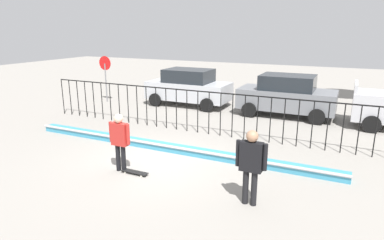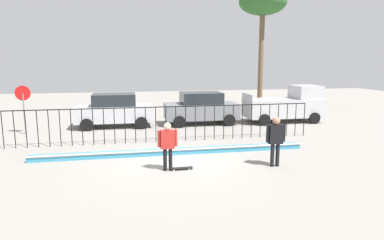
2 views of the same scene
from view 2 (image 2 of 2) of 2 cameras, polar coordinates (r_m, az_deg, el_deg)
ground_plane at (r=13.01m, az=-2.68°, el=-6.84°), size 60.00×60.00×0.00m
bowl_coping_ledge at (r=13.88m, az=-3.26°, el=-5.26°), size 11.00×0.41×0.27m
perimeter_fence at (r=15.88m, az=-4.40°, el=0.03°), size 14.04×0.04×1.66m
skateboarder at (r=11.68m, az=-4.10°, el=-3.69°), size 0.68×0.25×1.68m
skateboard at (r=11.98m, az=-1.80°, el=-8.02°), size 0.80×0.20×0.07m
camera_operator at (r=12.46m, az=13.79°, el=-2.78°), size 0.72×0.27×1.79m
parked_car_silver at (r=19.95m, az=-12.82°, el=1.64°), size 4.30×2.12×1.90m
parked_car_gray at (r=20.34m, az=1.54°, el=2.04°), size 4.30×2.12×1.90m
pickup_truck at (r=21.86m, az=15.50°, el=2.40°), size 4.70×2.12×2.24m
stop_sign at (r=19.42m, az=-26.32°, el=2.56°), size 0.76×0.07×2.50m
palm_tree_tall at (r=25.45m, az=11.73°, el=18.34°), size 3.30×3.30×8.67m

